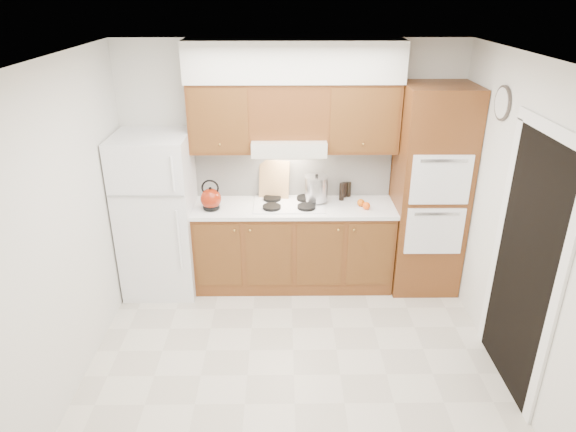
# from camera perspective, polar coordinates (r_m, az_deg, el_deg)

# --- Properties ---
(floor) EXTENTS (3.60, 3.60, 0.00)m
(floor) POSITION_cam_1_polar(r_m,az_deg,el_deg) (4.88, 0.57, -14.65)
(floor) COLOR beige
(floor) RESTS_ON ground
(ceiling) EXTENTS (3.60, 3.60, 0.00)m
(ceiling) POSITION_cam_1_polar(r_m,az_deg,el_deg) (3.83, 0.74, 17.32)
(ceiling) COLOR white
(ceiling) RESTS_ON wall_back
(wall_back) EXTENTS (3.60, 0.02, 2.60)m
(wall_back) POSITION_cam_1_polar(r_m,az_deg,el_deg) (5.58, 0.33, 5.82)
(wall_back) COLOR silver
(wall_back) RESTS_ON floor
(wall_left) EXTENTS (0.02, 3.00, 2.60)m
(wall_left) POSITION_cam_1_polar(r_m,az_deg,el_deg) (4.52, -22.80, -0.69)
(wall_left) COLOR silver
(wall_left) RESTS_ON floor
(wall_right) EXTENTS (0.02, 3.00, 2.60)m
(wall_right) POSITION_cam_1_polar(r_m,az_deg,el_deg) (4.59, 23.73, -0.49)
(wall_right) COLOR silver
(wall_right) RESTS_ON floor
(fridge) EXTENTS (0.75, 0.72, 1.72)m
(fridge) POSITION_cam_1_polar(r_m,az_deg,el_deg) (5.56, -14.25, 0.12)
(fridge) COLOR white
(fridge) RESTS_ON floor
(base_cabinets) EXTENTS (2.11, 0.60, 0.90)m
(base_cabinets) POSITION_cam_1_polar(r_m,az_deg,el_deg) (5.64, 0.61, -3.38)
(base_cabinets) COLOR brown
(base_cabinets) RESTS_ON floor
(countertop) EXTENTS (2.13, 0.62, 0.04)m
(countertop) POSITION_cam_1_polar(r_m,az_deg,el_deg) (5.43, 0.64, 0.98)
(countertop) COLOR white
(countertop) RESTS_ON base_cabinets
(backsplash) EXTENTS (2.11, 0.03, 0.56)m
(backsplash) POSITION_cam_1_polar(r_m,az_deg,el_deg) (5.60, 0.59, 4.99)
(backsplash) COLOR white
(backsplash) RESTS_ON countertop
(oven_cabinet) EXTENTS (0.70, 0.65, 2.20)m
(oven_cabinet) POSITION_cam_1_polar(r_m,az_deg,el_deg) (5.56, 15.41, 2.65)
(oven_cabinet) COLOR brown
(oven_cabinet) RESTS_ON floor
(upper_cab_left) EXTENTS (0.63, 0.33, 0.70)m
(upper_cab_left) POSITION_cam_1_polar(r_m,az_deg,el_deg) (5.31, -7.50, 10.83)
(upper_cab_left) COLOR brown
(upper_cab_left) RESTS_ON wall_back
(upper_cab_right) EXTENTS (0.73, 0.33, 0.70)m
(upper_cab_right) POSITION_cam_1_polar(r_m,az_deg,el_deg) (5.33, 8.22, 10.84)
(upper_cab_right) COLOR brown
(upper_cab_right) RESTS_ON wall_back
(range_hood) EXTENTS (0.75, 0.45, 0.15)m
(range_hood) POSITION_cam_1_polar(r_m,az_deg,el_deg) (5.29, 0.10, 7.88)
(range_hood) COLOR silver
(range_hood) RESTS_ON wall_back
(upper_cab_over_hood) EXTENTS (0.75, 0.33, 0.55)m
(upper_cab_over_hood) POSITION_cam_1_polar(r_m,az_deg,el_deg) (5.26, 0.10, 11.73)
(upper_cab_over_hood) COLOR brown
(upper_cab_over_hood) RESTS_ON range_hood
(soffit) EXTENTS (2.13, 0.36, 0.40)m
(soffit) POSITION_cam_1_polar(r_m,az_deg,el_deg) (5.16, 0.68, 16.85)
(soffit) COLOR silver
(soffit) RESTS_ON wall_back
(cooktop) EXTENTS (0.74, 0.50, 0.01)m
(cooktop) POSITION_cam_1_polar(r_m,az_deg,el_deg) (5.44, 0.11, 1.31)
(cooktop) COLOR white
(cooktop) RESTS_ON countertop
(doorway) EXTENTS (0.02, 0.90, 2.10)m
(doorway) POSITION_cam_1_polar(r_m,az_deg,el_deg) (4.41, 24.77, -5.35)
(doorway) COLOR black
(doorway) RESTS_ON floor
(wall_clock) EXTENTS (0.02, 0.30, 0.30)m
(wall_clock) POSITION_cam_1_polar(r_m,az_deg,el_deg) (4.82, 22.75, 11.50)
(wall_clock) COLOR #3F3833
(wall_clock) RESTS_ON wall_right
(kettle) EXTENTS (0.28, 0.28, 0.22)m
(kettle) POSITION_cam_1_polar(r_m,az_deg,el_deg) (5.35, -8.57, 1.92)
(kettle) COLOR maroon
(kettle) RESTS_ON countertop
(cutting_board) EXTENTS (0.34, 0.16, 0.43)m
(cutting_board) POSITION_cam_1_polar(r_m,az_deg,el_deg) (5.56, -1.55, 3.98)
(cutting_board) COLOR tan
(cutting_board) RESTS_ON countertop
(stock_pot) EXTENTS (0.30, 0.30, 0.25)m
(stock_pot) POSITION_cam_1_polar(r_m,az_deg,el_deg) (5.45, 3.16, 3.04)
(stock_pot) COLOR #A9A9AE
(stock_pot) RESTS_ON cooktop
(condiment_a) EXTENTS (0.07, 0.07, 0.19)m
(condiment_a) POSITION_cam_1_polar(r_m,az_deg,el_deg) (5.56, 5.99, 2.70)
(condiment_a) COLOR black
(condiment_a) RESTS_ON countertop
(condiment_b) EXTENTS (0.06, 0.06, 0.16)m
(condiment_b) POSITION_cam_1_polar(r_m,az_deg,el_deg) (5.66, 6.29, 2.92)
(condiment_b) COLOR black
(condiment_b) RESTS_ON countertop
(condiment_c) EXTENTS (0.07, 0.07, 0.16)m
(condiment_c) POSITION_cam_1_polar(r_m,az_deg,el_deg) (5.68, 6.73, 2.97)
(condiment_c) COLOR black
(condiment_c) RESTS_ON countertop
(orange_near) EXTENTS (0.09, 0.09, 0.08)m
(orange_near) POSITION_cam_1_polar(r_m,az_deg,el_deg) (5.37, 8.70, 1.13)
(orange_near) COLOR orange
(orange_near) RESTS_ON countertop
(orange_far) EXTENTS (0.09, 0.09, 0.08)m
(orange_far) POSITION_cam_1_polar(r_m,az_deg,el_deg) (5.44, 8.10, 1.48)
(orange_far) COLOR #D8490B
(orange_far) RESTS_ON countertop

